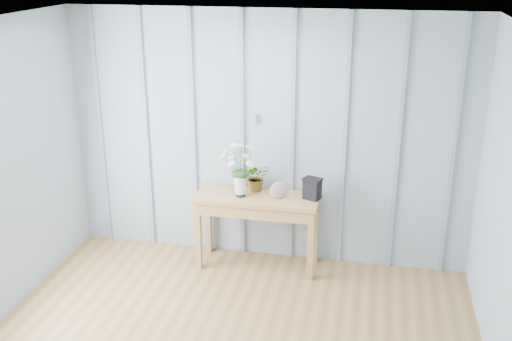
% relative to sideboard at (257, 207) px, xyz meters
% --- Properties ---
extents(room_shell, '(4.00, 4.50, 2.50)m').
position_rel_sideboard_xyz_m(room_shell, '(0.05, -1.08, 1.35)').
color(room_shell, '#91A3B4').
rests_on(room_shell, ground).
extents(sideboard, '(1.20, 0.45, 0.75)m').
position_rel_sideboard_xyz_m(sideboard, '(0.00, 0.00, 0.00)').
color(sideboard, '#A07641').
rests_on(sideboard, ground).
extents(daisy_vase, '(0.42, 0.32, 0.60)m').
position_rel_sideboard_xyz_m(daisy_vase, '(-0.16, -0.04, 0.49)').
color(daisy_vase, black).
rests_on(daisy_vase, sideboard).
extents(spider_plant, '(0.31, 0.29, 0.28)m').
position_rel_sideboard_xyz_m(spider_plant, '(-0.03, 0.14, 0.26)').
color(spider_plant, '#1A3918').
rests_on(spider_plant, sideboard).
extents(felt_disc_vessel, '(0.18, 0.12, 0.18)m').
position_rel_sideboard_xyz_m(felt_disc_vessel, '(0.22, -0.03, 0.20)').
color(felt_disc_vessel, '#824E6A').
rests_on(felt_disc_vessel, sideboard).
extents(carved_box, '(0.21, 0.19, 0.21)m').
position_rel_sideboard_xyz_m(carved_box, '(0.53, 0.03, 0.22)').
color(carved_box, black).
rests_on(carved_box, sideboard).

